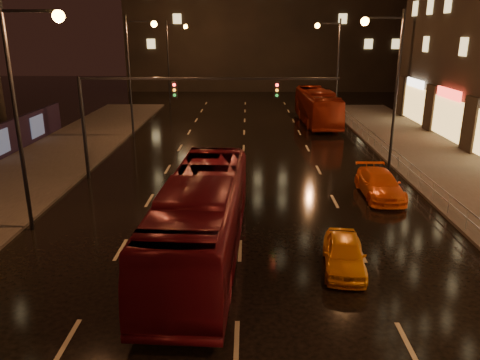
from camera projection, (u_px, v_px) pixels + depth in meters
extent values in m
plane|color=black|center=(243.00, 179.00, 29.01)|extent=(140.00, 140.00, 0.00)
cylinder|color=black|center=(84.00, 129.00, 28.22)|extent=(0.22, 0.22, 6.20)
cube|color=black|center=(208.00, 79.00, 27.20)|extent=(15.20, 0.14, 0.14)
cube|color=black|center=(175.00, 90.00, 27.43)|extent=(0.32, 0.18, 0.95)
cube|color=black|center=(277.00, 90.00, 27.33)|extent=(0.32, 0.18, 0.95)
sphere|color=#FF1E19|center=(174.00, 85.00, 27.22)|extent=(0.18, 0.18, 0.18)
cylinder|color=#99999E|center=(337.00, 108.00, 51.53)|extent=(0.04, 0.04, 1.00)
cube|color=#99999E|center=(421.00, 172.00, 26.62)|extent=(0.05, 56.00, 0.05)
cube|color=#99999E|center=(420.00, 178.00, 26.74)|extent=(0.05, 56.00, 0.05)
imported|color=#5D0D18|center=(202.00, 218.00, 18.37)|extent=(3.43, 12.32, 3.40)
imported|color=maroon|center=(317.00, 107.00, 45.92)|extent=(3.21, 12.02, 3.32)
imported|color=orange|center=(344.00, 254.00, 17.79)|extent=(1.97, 3.94, 1.29)
imported|color=orange|center=(380.00, 184.00, 25.70)|extent=(1.99, 4.83, 1.40)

